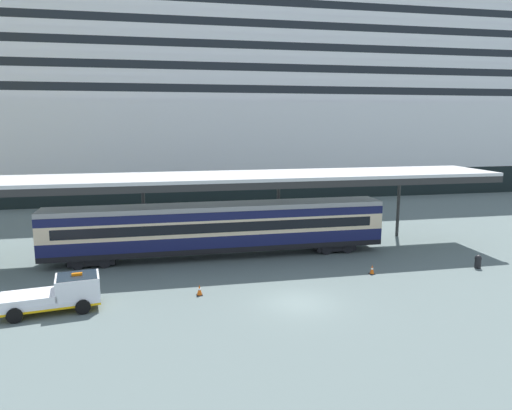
{
  "coord_description": "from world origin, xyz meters",
  "views": [
    {
      "loc": [
        -7.7,
        -24.65,
        10.3
      ],
      "look_at": [
        -0.98,
        7.16,
        4.5
      ],
      "focal_mm": 33.14,
      "sensor_mm": 36.0,
      "label": 1
    }
  ],
  "objects_px": {
    "quay_bollard": "(478,261)",
    "traffic_cone_mid": "(372,269)",
    "service_truck": "(60,293)",
    "train_carriage": "(218,227)",
    "cruise_ship": "(227,95)",
    "traffic_cone_near": "(199,290)"
  },
  "relations": [
    {
      "from": "cruise_ship",
      "to": "service_truck",
      "type": "distance_m",
      "value": 50.05
    },
    {
      "from": "service_truck",
      "to": "traffic_cone_mid",
      "type": "relative_size",
      "value": 8.2
    },
    {
      "from": "cruise_ship",
      "to": "traffic_cone_near",
      "type": "height_order",
      "value": "cruise_ship"
    },
    {
      "from": "traffic_cone_near",
      "to": "service_truck",
      "type": "bearing_deg",
      "value": -175.21
    },
    {
      "from": "traffic_cone_mid",
      "to": "quay_bollard",
      "type": "xyz_separation_m",
      "value": [
        7.93,
        -0.32,
        0.19
      ]
    },
    {
      "from": "service_truck",
      "to": "traffic_cone_mid",
      "type": "distance_m",
      "value": 19.72
    },
    {
      "from": "service_truck",
      "to": "cruise_ship",
      "type": "bearing_deg",
      "value": 70.45
    },
    {
      "from": "quay_bollard",
      "to": "traffic_cone_mid",
      "type": "bearing_deg",
      "value": 177.67
    },
    {
      "from": "cruise_ship",
      "to": "train_carriage",
      "type": "xyz_separation_m",
      "value": [
        -6.28,
        -37.02,
        -11.78
      ]
    },
    {
      "from": "quay_bollard",
      "to": "service_truck",
      "type": "bearing_deg",
      "value": -176.07
    },
    {
      "from": "cruise_ship",
      "to": "train_carriage",
      "type": "height_order",
      "value": "cruise_ship"
    },
    {
      "from": "train_carriage",
      "to": "traffic_cone_near",
      "type": "distance_m",
      "value": 8.39
    },
    {
      "from": "quay_bollard",
      "to": "cruise_ship",
      "type": "bearing_deg",
      "value": 104.58
    },
    {
      "from": "cruise_ship",
      "to": "traffic_cone_mid",
      "type": "height_order",
      "value": "cruise_ship"
    },
    {
      "from": "traffic_cone_mid",
      "to": "cruise_ship",
      "type": "bearing_deg",
      "value": 94.51
    },
    {
      "from": "train_carriage",
      "to": "traffic_cone_mid",
      "type": "relative_size",
      "value": 38.51
    },
    {
      "from": "traffic_cone_near",
      "to": "quay_bollard",
      "type": "relative_size",
      "value": 0.71
    },
    {
      "from": "cruise_ship",
      "to": "traffic_cone_near",
      "type": "bearing_deg",
      "value": -100.69
    },
    {
      "from": "train_carriage",
      "to": "service_truck",
      "type": "bearing_deg",
      "value": -139.3
    },
    {
      "from": "quay_bollard",
      "to": "traffic_cone_near",
      "type": "bearing_deg",
      "value": -176.41
    },
    {
      "from": "cruise_ship",
      "to": "traffic_cone_mid",
      "type": "xyz_separation_m",
      "value": [
        3.41,
        -43.31,
        -13.77
      ]
    },
    {
      "from": "service_truck",
      "to": "traffic_cone_near",
      "type": "distance_m",
      "value": 7.75
    }
  ]
}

